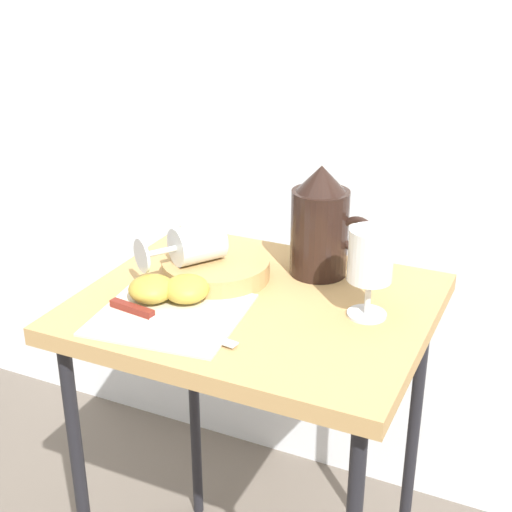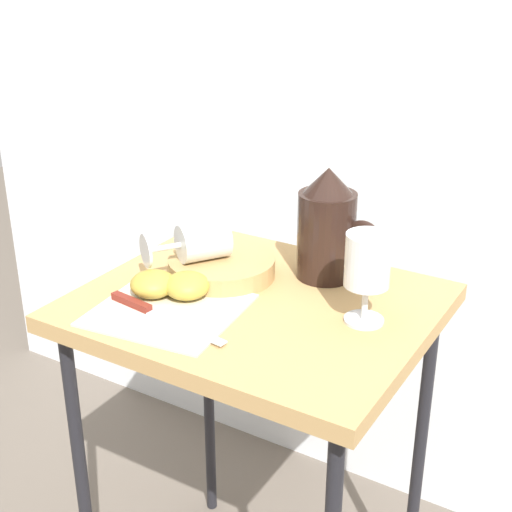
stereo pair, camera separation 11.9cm
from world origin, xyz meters
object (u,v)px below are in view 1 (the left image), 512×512
(basket_tray, at_px, (216,269))
(wine_glass_upright, at_px, (370,260))
(apple_half_right, at_px, (187,289))
(table, at_px, (256,337))
(knife, at_px, (153,316))
(apple_half_left, at_px, (152,289))
(pitcher, at_px, (320,231))
(wine_glass_tipped_near, at_px, (195,244))

(basket_tray, xyz_separation_m, wine_glass_upright, (0.29, -0.03, 0.08))
(wine_glass_upright, relative_size, apple_half_right, 1.93)
(table, xyz_separation_m, knife, (-0.12, -0.14, 0.08))
(wine_glass_upright, distance_m, apple_half_left, 0.36)
(apple_half_right, bearing_deg, table, 30.29)
(pitcher, xyz_separation_m, apple_half_left, (-0.21, -0.23, -0.06))
(wine_glass_upright, relative_size, apple_half_left, 1.93)
(basket_tray, bearing_deg, apple_half_right, -89.45)
(basket_tray, bearing_deg, knife, -95.17)
(table, relative_size, wine_glass_upright, 4.88)
(apple_half_left, bearing_deg, basket_tray, 68.56)
(wine_glass_upright, height_order, knife, wine_glass_upright)
(pitcher, height_order, apple_half_right, pitcher)
(apple_half_right, bearing_deg, wine_glass_tipped_near, 109.50)
(basket_tray, distance_m, apple_half_left, 0.14)
(wine_glass_upright, bearing_deg, knife, -152.26)
(table, height_order, apple_half_right, apple_half_right)
(basket_tray, distance_m, knife, 0.19)
(wine_glass_upright, xyz_separation_m, apple_half_left, (-0.34, -0.11, -0.07))
(table, height_order, knife, knife)
(basket_tray, height_order, knife, basket_tray)
(pitcher, relative_size, apple_half_left, 2.61)
(apple_half_left, bearing_deg, wine_glass_tipped_near, 77.99)
(wine_glass_upright, relative_size, wine_glass_tipped_near, 0.93)
(table, distance_m, knife, 0.20)
(wine_glass_upright, relative_size, knife, 0.61)
(wine_glass_upright, distance_m, knife, 0.36)
(wine_glass_upright, bearing_deg, pitcher, 136.40)
(wine_glass_tipped_near, bearing_deg, basket_tray, 39.23)
(apple_half_right, bearing_deg, pitcher, 51.86)
(wine_glass_upright, distance_m, apple_half_right, 0.31)
(pitcher, height_order, apple_half_left, pitcher)
(pitcher, height_order, knife, pitcher)
(basket_tray, relative_size, apple_half_left, 2.48)
(pitcher, relative_size, apple_half_right, 2.61)
(table, xyz_separation_m, wine_glass_tipped_near, (-0.13, 0.03, 0.14))
(apple_half_left, xyz_separation_m, knife, (0.03, -0.05, -0.02))
(basket_tray, distance_m, apple_half_right, 0.11)
(basket_tray, bearing_deg, wine_glass_upright, -5.08)
(table, bearing_deg, wine_glass_upright, 7.04)
(basket_tray, height_order, wine_glass_tipped_near, wine_glass_tipped_near)
(basket_tray, bearing_deg, table, -25.65)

